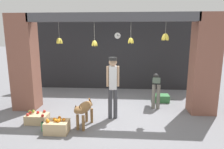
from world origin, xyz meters
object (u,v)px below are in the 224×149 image
object	(u,v)px
dog	(84,109)
shopkeeper	(113,83)
fruit_crate_apples	(37,118)
water_bottle	(43,127)
worker_stooping	(156,87)
produce_box_green	(161,98)
wall_clock	(118,36)
fruit_crate_oranges	(57,126)

from	to	relation	value
dog	shopkeeper	world-z (taller)	shopkeeper
fruit_crate_apples	water_bottle	size ratio (longest dim) A/B	2.27
water_bottle	fruit_crate_apples	bearing A→B (deg)	127.40
worker_stooping	produce_box_green	world-z (taller)	worker_stooping
produce_box_green	wall_clock	xyz separation A→B (m)	(-1.56, 1.51, 2.09)
dog	produce_box_green	world-z (taller)	dog
dog	wall_clock	distance (m)	4.03
dog	produce_box_green	distance (m)	3.05
dog	wall_clock	xyz separation A→B (m)	(0.67, 3.57, 1.74)
shopkeeper	produce_box_green	world-z (taller)	shopkeeper
dog	produce_box_green	xyz separation A→B (m)	(2.23, 2.06, -0.34)
fruit_crate_apples	wall_clock	xyz separation A→B (m)	(1.94, 3.44, 2.08)
shopkeeper	fruit_crate_oranges	xyz separation A→B (m)	(-1.25, -0.91, -0.85)
dog	wall_clock	bearing A→B (deg)	-175.75
dog	worker_stooping	size ratio (longest dim) A/B	0.91
dog	worker_stooping	bearing A→B (deg)	143.38
dog	produce_box_green	size ratio (longest dim) A/B	1.71
fruit_crate_oranges	fruit_crate_apples	world-z (taller)	fruit_crate_oranges
produce_box_green	water_bottle	bearing A→B (deg)	-143.41
worker_stooping	fruit_crate_apples	world-z (taller)	worker_stooping
water_bottle	wall_clock	size ratio (longest dim) A/B	0.93
dog	wall_clock	world-z (taller)	wall_clock
water_bottle	wall_clock	xyz separation A→B (m)	(1.61, 3.87, 2.09)
shopkeeper	worker_stooping	xyz separation A→B (m)	(1.29, 1.00, -0.34)
dog	worker_stooping	xyz separation A→B (m)	(1.97, 1.57, 0.19)
dog	fruit_crate_oranges	size ratio (longest dim) A/B	1.68
fruit_crate_oranges	fruit_crate_apples	distance (m)	0.84
worker_stooping	water_bottle	world-z (taller)	worker_stooping
wall_clock	dog	bearing A→B (deg)	-100.57
fruit_crate_apples	water_bottle	bearing A→B (deg)	-52.60
fruit_crate_oranges	fruit_crate_apples	size ratio (longest dim) A/B	0.98
worker_stooping	wall_clock	size ratio (longest dim) A/B	3.80
shopkeeper	fruit_crate_apples	xyz separation A→B (m)	(-1.95, -0.43, -0.87)
fruit_crate_oranges	wall_clock	distance (m)	4.59
shopkeeper	worker_stooping	distance (m)	1.67
shopkeeper	worker_stooping	world-z (taller)	shopkeeper
produce_box_green	wall_clock	bearing A→B (deg)	135.94
dog	shopkeeper	bearing A→B (deg)	144.71
dog	shopkeeper	xyz separation A→B (m)	(0.67, 0.56, 0.54)
worker_stooping	fruit_crate_oranges	xyz separation A→B (m)	(-2.54, -1.91, -0.50)
worker_stooping	produce_box_green	xyz separation A→B (m)	(0.26, 0.49, -0.54)
produce_box_green	wall_clock	distance (m)	3.01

